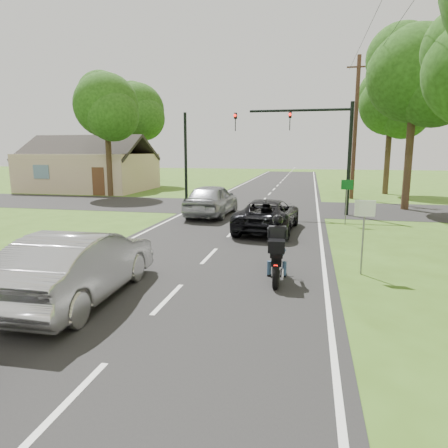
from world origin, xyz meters
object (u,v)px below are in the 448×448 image
(silver_suv, at_px, (212,200))
(utility_pole_far, at_px, (355,128))
(sign_white, at_px, (364,219))
(motorcycle_rider, at_px, (277,255))
(dark_suv, at_px, (268,215))
(silver_sedan, at_px, (80,265))
(traffic_signal, at_px, (315,138))
(sign_green, at_px, (347,191))

(silver_suv, height_order, utility_pole_far, utility_pole_far)
(silver_suv, bearing_deg, sign_white, 127.89)
(motorcycle_rider, xyz_separation_m, dark_suv, (-0.95, 6.80, -0.00))
(silver_sedan, bearing_deg, traffic_signal, -112.20)
(silver_sedan, distance_m, utility_pole_far, 24.22)
(sign_white, relative_size, sign_green, 1.00)
(silver_suv, height_order, sign_green, sign_green)
(sign_green, bearing_deg, sign_white, -91.43)
(silver_sedan, relative_size, silver_suv, 0.98)
(silver_sedan, relative_size, traffic_signal, 0.78)
(traffic_signal, relative_size, sign_green, 3.00)
(dark_suv, height_order, silver_suv, silver_suv)
(motorcycle_rider, bearing_deg, silver_suv, 109.79)
(dark_suv, height_order, silver_sedan, silver_sedan)
(silver_suv, bearing_deg, motorcycle_rider, 115.01)
(dark_suv, relative_size, traffic_signal, 0.79)
(dark_suv, bearing_deg, silver_suv, -42.09)
(utility_pole_far, height_order, sign_white, utility_pole_far)
(traffic_signal, distance_m, sign_green, 4.24)
(silver_suv, height_order, traffic_signal, traffic_signal)
(dark_suv, xyz_separation_m, traffic_signal, (1.89, 5.27, 3.43))
(motorcycle_rider, xyz_separation_m, utility_pole_far, (3.81, 20.07, 4.37))
(silver_suv, distance_m, sign_white, 11.39)
(dark_suv, relative_size, silver_sedan, 1.01)
(motorcycle_rider, xyz_separation_m, traffic_signal, (0.94, 12.07, 3.42))
(dark_suv, distance_m, sign_white, 6.67)
(dark_suv, distance_m, traffic_signal, 6.56)
(motorcycle_rider, bearing_deg, dark_suv, 94.93)
(utility_pole_far, bearing_deg, traffic_signal, -109.68)
(motorcycle_rider, height_order, traffic_signal, traffic_signal)
(traffic_signal, relative_size, utility_pole_far, 0.64)
(sign_green, bearing_deg, silver_sedan, -121.23)
(motorcycle_rider, distance_m, sign_white, 2.68)
(motorcycle_rider, height_order, silver_suv, motorcycle_rider)
(silver_suv, bearing_deg, sign_green, 172.01)
(traffic_signal, bearing_deg, sign_green, -62.62)
(utility_pole_far, bearing_deg, silver_sedan, -110.10)
(motorcycle_rider, xyz_separation_m, silver_suv, (-4.32, 10.28, 0.16))
(silver_sedan, bearing_deg, silver_suv, -92.16)
(dark_suv, xyz_separation_m, silver_sedan, (-3.44, -9.12, 0.12))
(silver_sedan, bearing_deg, motorcycle_rider, -153.95)
(traffic_signal, bearing_deg, silver_sedan, -110.34)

